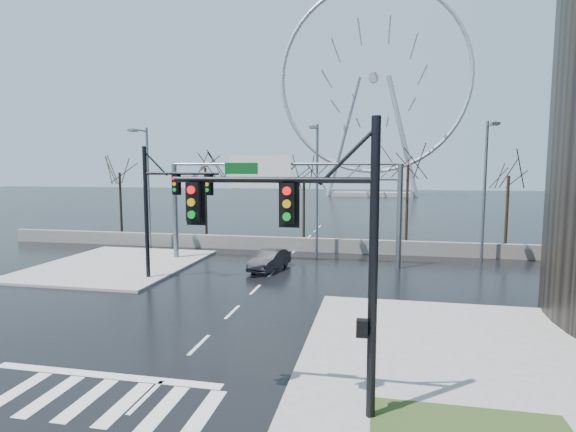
% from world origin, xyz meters
% --- Properties ---
extents(ground, '(260.00, 260.00, 0.00)m').
position_xyz_m(ground, '(0.00, 0.00, 0.00)').
color(ground, black).
rests_on(ground, ground).
extents(sidewalk_right_ext, '(12.00, 10.00, 0.15)m').
position_xyz_m(sidewalk_right_ext, '(10.00, 2.00, 0.07)').
color(sidewalk_right_ext, gray).
rests_on(sidewalk_right_ext, ground).
extents(sidewalk_far, '(10.00, 12.00, 0.15)m').
position_xyz_m(sidewalk_far, '(-11.00, 12.00, 0.07)').
color(sidewalk_far, gray).
rests_on(sidewalk_far, ground).
extents(barrier_wall, '(52.00, 0.50, 1.10)m').
position_xyz_m(barrier_wall, '(0.00, 20.00, 0.55)').
color(barrier_wall, slate).
rests_on(barrier_wall, ground).
extents(signal_mast_near, '(5.52, 0.41, 8.00)m').
position_xyz_m(signal_mast_near, '(5.14, -4.04, 4.87)').
color(signal_mast_near, black).
rests_on(signal_mast_near, ground).
extents(signal_mast_far, '(4.72, 0.41, 8.00)m').
position_xyz_m(signal_mast_far, '(-5.87, 8.96, 4.83)').
color(signal_mast_far, black).
rests_on(signal_mast_far, ground).
extents(sign_gantry, '(16.36, 0.40, 7.60)m').
position_xyz_m(sign_gantry, '(-0.38, 14.96, 5.18)').
color(sign_gantry, slate).
rests_on(sign_gantry, ground).
extents(streetlight_left, '(0.50, 2.55, 10.00)m').
position_xyz_m(streetlight_left, '(-12.00, 18.16, 5.89)').
color(streetlight_left, slate).
rests_on(streetlight_left, ground).
extents(streetlight_mid, '(0.50, 2.55, 10.00)m').
position_xyz_m(streetlight_mid, '(2.00, 18.16, 5.89)').
color(streetlight_mid, slate).
rests_on(streetlight_mid, ground).
extents(streetlight_right, '(0.50, 2.55, 10.00)m').
position_xyz_m(streetlight_right, '(14.00, 18.16, 5.89)').
color(streetlight_right, slate).
rests_on(streetlight_right, ground).
extents(tree_far_left, '(3.50, 3.50, 7.00)m').
position_xyz_m(tree_far_left, '(-18.00, 24.00, 5.57)').
color(tree_far_left, black).
rests_on(tree_far_left, ground).
extents(tree_left, '(3.75, 3.75, 7.50)m').
position_xyz_m(tree_left, '(-9.00, 23.50, 5.98)').
color(tree_left, black).
rests_on(tree_left, ground).
extents(tree_center, '(3.25, 3.25, 6.50)m').
position_xyz_m(tree_center, '(0.00, 24.50, 5.17)').
color(tree_center, black).
rests_on(tree_center, ground).
extents(tree_right, '(3.90, 3.90, 7.80)m').
position_xyz_m(tree_right, '(9.00, 23.50, 6.22)').
color(tree_right, black).
rests_on(tree_right, ground).
extents(tree_far_right, '(3.40, 3.40, 6.80)m').
position_xyz_m(tree_far_right, '(17.00, 24.00, 5.41)').
color(tree_far_right, black).
rests_on(tree_far_right, ground).
extents(ferris_wheel, '(45.00, 6.00, 50.91)m').
position_xyz_m(ferris_wheel, '(5.00, 95.00, 26.13)').
color(ferris_wheel, gray).
rests_on(ferris_wheel, ground).
extents(car, '(2.23, 4.26, 1.33)m').
position_xyz_m(car, '(-0.39, 12.96, 0.67)').
color(car, black).
rests_on(car, ground).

